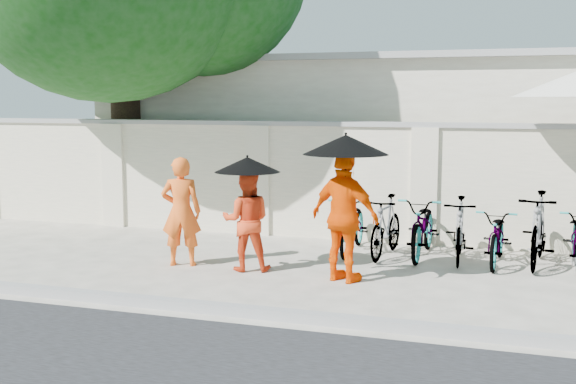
% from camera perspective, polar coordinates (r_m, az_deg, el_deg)
% --- Properties ---
extents(ground, '(80.00, 80.00, 0.00)m').
position_cam_1_polar(ground, '(10.14, -3.13, -6.77)').
color(ground, beige).
extents(kerb, '(40.00, 0.16, 0.12)m').
position_cam_1_polar(kerb, '(8.62, -7.29, -8.96)').
color(kerb, gray).
rests_on(kerb, ground).
extents(compound_wall, '(20.00, 0.30, 2.00)m').
position_cam_1_polar(compound_wall, '(12.71, 6.33, 0.66)').
color(compound_wall, '#F0E3C4').
rests_on(compound_wall, ground).
extents(building_behind, '(14.00, 6.00, 3.20)m').
position_cam_1_polar(building_behind, '(16.25, 12.60, 4.10)').
color(building_behind, silver).
rests_on(building_behind, ground).
extents(monk_left, '(0.68, 0.55, 1.63)m').
position_cam_1_polar(monk_left, '(10.82, -8.44, -1.53)').
color(monk_left, orange).
rests_on(monk_left, ground).
extents(monk_center, '(0.84, 0.74, 1.47)m').
position_cam_1_polar(monk_center, '(10.42, -3.29, -2.26)').
color(monk_center, red).
rests_on(monk_center, ground).
extents(parasol_center, '(0.94, 0.94, 0.83)m').
position_cam_1_polar(parasol_center, '(10.22, -3.23, 2.18)').
color(parasol_center, black).
rests_on(parasol_center, ground).
extents(monk_right, '(1.13, 0.79, 1.79)m').
position_cam_1_polar(monk_right, '(9.76, 4.52, -1.97)').
color(monk_right, '#FF5200').
rests_on(monk_right, ground).
extents(parasol_right, '(1.14, 1.14, 0.99)m').
position_cam_1_polar(parasol_right, '(9.57, 4.58, 3.75)').
color(parasol_right, black).
rests_on(parasol_right, ground).
extents(bike_0, '(0.69, 1.78, 0.92)m').
position_cam_1_polar(bike_0, '(11.71, 5.16, -2.55)').
color(bike_0, '#989899').
rests_on(bike_0, ground).
extents(bike_1, '(0.60, 1.65, 0.97)m').
position_cam_1_polar(bike_1, '(11.44, 7.75, -2.71)').
color(bike_1, '#989899').
rests_on(bike_1, ground).
extents(bike_2, '(0.67, 1.86, 0.97)m').
position_cam_1_polar(bike_2, '(11.52, 10.67, -2.69)').
color(bike_2, '#989899').
rests_on(bike_2, ground).
extents(bike_3, '(0.54, 1.65, 0.98)m').
position_cam_1_polar(bike_3, '(11.32, 13.42, -2.93)').
color(bike_3, '#989899').
rests_on(bike_3, ground).
extents(bike_4, '(0.66, 1.68, 0.87)m').
position_cam_1_polar(bike_4, '(11.26, 16.27, -3.37)').
color(bike_4, '#989899').
rests_on(bike_4, ground).
extents(bike_5, '(0.69, 1.87, 1.10)m').
position_cam_1_polar(bike_5, '(11.34, 19.17, -2.81)').
color(bike_5, '#989899').
rests_on(bike_5, ground).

